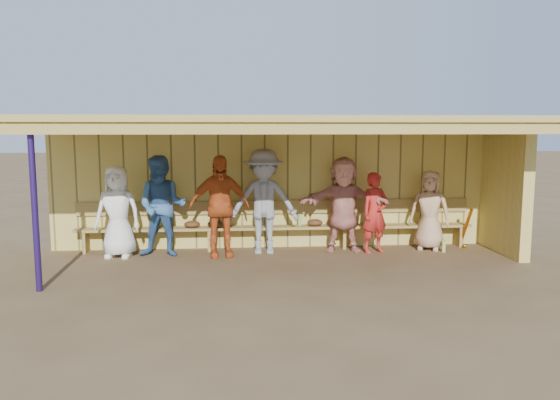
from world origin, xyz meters
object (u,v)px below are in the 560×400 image
object	(u,v)px
player_c	(162,206)
player_f	(343,204)
player_h	(430,210)
player_b	(118,212)
player_e	(264,202)
bench	(277,222)
player_g	(375,213)
player_d	(219,206)

from	to	relation	value
player_c	player_f	xyz separation A→B (m)	(3.35, 0.15, -0.02)
player_c	player_h	xyz separation A→B (m)	(5.02, 0.15, -0.16)
player_b	player_e	world-z (taller)	player_e
player_h	bench	world-z (taller)	player_h
player_e	player_b	bearing A→B (deg)	-174.15
player_h	bench	distance (m)	2.93
player_e	player_g	bearing A→B (deg)	0.66
player_f	player_g	world-z (taller)	player_f
player_c	player_g	world-z (taller)	player_c
player_b	player_e	bearing A→B (deg)	9.16
player_b	player_h	distance (m)	5.81
player_g	player_d	bearing A→B (deg)	159.89
player_d	player_h	size ratio (longest dim) A/B	1.21
player_d	bench	bearing A→B (deg)	17.92
player_e	player_d	bearing A→B (deg)	-162.26
player_f	bench	xyz separation A→B (m)	(-1.24, 0.31, -0.37)
player_e	player_g	size ratio (longest dim) A/B	1.29
player_g	player_c	bearing A→B (deg)	157.69
player_c	player_e	size ratio (longest dim) A/B	0.95
player_g	bench	bearing A→B (deg)	143.24
player_d	player_b	bearing A→B (deg)	166.90
player_b	player_d	world-z (taller)	player_d
player_g	bench	distance (m)	1.87
player_h	player_c	bearing A→B (deg)	-154.10
player_e	player_f	size ratio (longest dim) A/B	1.08
player_d	player_h	world-z (taller)	player_d
player_e	player_h	world-z (taller)	player_e
player_c	player_e	xyz separation A→B (m)	(1.85, 0.09, 0.05)
player_d	player_e	world-z (taller)	player_e
player_d	bench	world-z (taller)	player_d
player_c	player_f	size ratio (longest dim) A/B	1.02
player_c	player_h	world-z (taller)	player_c
player_e	player_f	distance (m)	1.51
player_d	player_g	size ratio (longest dim) A/B	1.22
player_c	bench	xyz separation A→B (m)	(2.11, 0.46, -0.39)
player_c	player_g	bearing A→B (deg)	6.63
player_g	player_b	bearing A→B (deg)	157.89
player_b	player_h	size ratio (longest dim) A/B	1.09
bench	player_h	bearing A→B (deg)	-6.00
bench	player_d	bearing A→B (deg)	-152.21
player_b	player_c	distance (m)	0.80
player_b	bench	xyz separation A→B (m)	(2.90, 0.47, -0.30)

